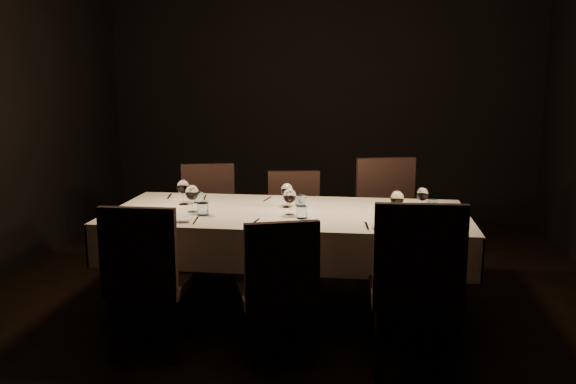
# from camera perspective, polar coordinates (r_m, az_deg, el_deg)

# --- Properties ---
(room) EXTENTS (5.01, 6.01, 3.01)m
(room) POSITION_cam_1_polar(r_m,az_deg,el_deg) (4.23, 0.00, 7.99)
(room) COLOR black
(room) RESTS_ON ground
(dining_table) EXTENTS (2.52, 1.12, 0.76)m
(dining_table) POSITION_cam_1_polar(r_m,az_deg,el_deg) (4.35, 0.00, -2.76)
(dining_table) COLOR black
(dining_table) RESTS_ON ground
(chair_near_left) EXTENTS (0.47, 0.47, 0.96)m
(chair_near_left) POSITION_cam_1_polar(r_m,az_deg,el_deg) (3.83, -13.15, -7.39)
(chair_near_left) COLOR black
(chair_near_left) RESTS_ON ground
(place_setting_near_left) EXTENTS (0.36, 0.42, 0.20)m
(place_setting_near_left) POSITION_cam_1_polar(r_m,az_deg,el_deg) (4.24, -9.24, -1.15)
(place_setting_near_left) COLOR silver
(place_setting_near_left) RESTS_ON dining_table
(chair_near_center) EXTENTS (0.55, 0.55, 0.90)m
(chair_near_center) POSITION_cam_1_polar(r_m,az_deg,el_deg) (3.63, -0.87, -8.61)
(chair_near_center) COLOR black
(chair_near_center) RESTS_ON ground
(place_setting_near_center) EXTENTS (0.35, 0.41, 0.19)m
(place_setting_near_center) POSITION_cam_1_polar(r_m,az_deg,el_deg) (4.10, 0.06, -1.47)
(place_setting_near_center) COLOR silver
(place_setting_near_center) RESTS_ON dining_table
(chair_near_right) EXTENTS (0.52, 0.52, 1.04)m
(chair_near_right) POSITION_cam_1_polar(r_m,az_deg,el_deg) (3.57, 11.85, -8.11)
(chair_near_right) COLOR black
(chair_near_right) RESTS_ON ground
(place_setting_near_right) EXTENTS (0.35, 0.41, 0.19)m
(place_setting_near_right) POSITION_cam_1_polar(r_m,az_deg,el_deg) (4.07, 10.29, -1.73)
(place_setting_near_right) COLOR silver
(place_setting_near_right) RESTS_ON dining_table
(chair_far_left) EXTENTS (0.56, 0.56, 0.95)m
(chair_far_left) POSITION_cam_1_polar(r_m,az_deg,el_deg) (5.30, -7.44, -2.14)
(chair_far_left) COLOR black
(chair_far_left) RESTS_ON ground
(place_setting_far_left) EXTENTS (0.35, 0.41, 0.19)m
(place_setting_far_left) POSITION_cam_1_polar(r_m,az_deg,el_deg) (4.69, -9.35, -0.04)
(place_setting_far_left) COLOR silver
(place_setting_far_left) RESTS_ON dining_table
(chair_far_center) EXTENTS (0.50, 0.50, 0.91)m
(chair_far_center) POSITION_cam_1_polar(r_m,az_deg,el_deg) (5.13, 0.60, -2.71)
(chair_far_center) COLOR black
(chair_far_center) RESTS_ON ground
(place_setting_far_center) EXTENTS (0.34, 0.40, 0.18)m
(place_setting_far_center) POSITION_cam_1_polar(r_m,az_deg,el_deg) (4.53, 0.13, -0.32)
(place_setting_far_center) COLOR silver
(place_setting_far_center) RESTS_ON dining_table
(chair_far_right) EXTENTS (0.61, 0.61, 1.04)m
(chair_far_right) POSITION_cam_1_polar(r_m,az_deg,el_deg) (5.09, 9.45, -2.30)
(chair_far_right) COLOR black
(chair_far_right) RESTS_ON ground
(place_setting_far_right) EXTENTS (0.32, 0.40, 0.17)m
(place_setting_far_right) POSITION_cam_1_polar(r_m,az_deg,el_deg) (4.51, 12.39, -0.67)
(place_setting_far_right) COLOR silver
(place_setting_far_right) RESTS_ON dining_table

